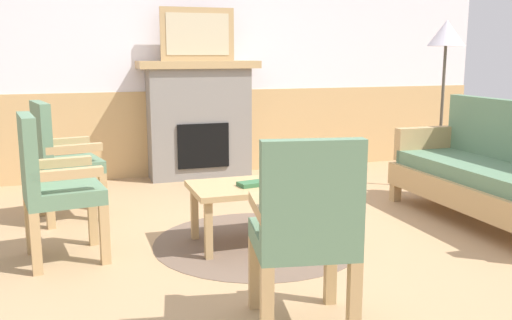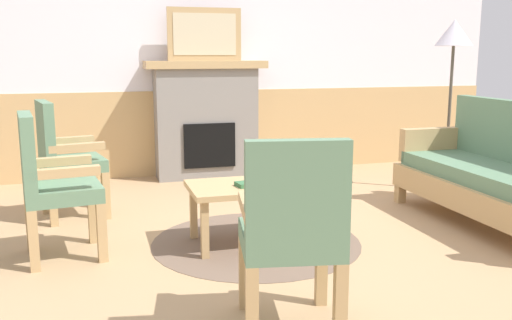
{
  "view_description": "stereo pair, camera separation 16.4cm",
  "coord_description": "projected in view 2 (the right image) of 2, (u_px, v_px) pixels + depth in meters",
  "views": [
    {
      "loc": [
        -1.33,
        -3.7,
        1.36
      ],
      "look_at": [
        0.0,
        0.35,
        0.55
      ],
      "focal_mm": 39.6,
      "sensor_mm": 36.0,
      "label": 1
    },
    {
      "loc": [
        -1.18,
        -3.75,
        1.36
      ],
      "look_at": [
        0.0,
        0.35,
        0.55
      ],
      "focal_mm": 39.6,
      "sensor_mm": 36.0,
      "label": 2
    }
  ],
  "objects": [
    {
      "name": "wall_back",
      "position": [
        201.0,
        58.0,
        6.32
      ],
      "size": [
        7.2,
        0.14,
        2.7
      ],
      "color": "white",
      "rests_on": "ground_plane"
    },
    {
      "name": "couch",
      "position": [
        496.0,
        177.0,
        4.47
      ],
      "size": [
        0.7,
        1.8,
        0.98
      ],
      "color": "tan",
      "rests_on": "ground_plane"
    },
    {
      "name": "coffee_table",
      "position": [
        256.0,
        191.0,
        4.05
      ],
      "size": [
        0.96,
        0.56,
        0.44
      ],
      "color": "tan",
      "rests_on": "ground_plane"
    },
    {
      "name": "floor_lamp_by_couch",
      "position": [
        454.0,
        44.0,
        5.45
      ],
      "size": [
        0.36,
        0.36,
        1.68
      ],
      "color": "#332D28",
      "rests_on": "ground_plane"
    },
    {
      "name": "armchair_front_left",
      "position": [
        292.0,
        226.0,
        2.71
      ],
      "size": [
        0.56,
        0.56,
        0.98
      ],
      "color": "tan",
      "rests_on": "ground_plane"
    },
    {
      "name": "round_rug",
      "position": [
        256.0,
        242.0,
        4.12
      ],
      "size": [
        1.52,
        1.52,
        0.01
      ],
      "primitive_type": "cylinder",
      "color": "brown",
      "rests_on": "ground_plane"
    },
    {
      "name": "book_on_table",
      "position": [
        252.0,
        184.0,
        3.98
      ],
      "size": [
        0.24,
        0.16,
        0.03
      ],
      "primitive_type": "cube",
      "rotation": [
        0.0,
        0.0,
        0.18
      ],
      "color": "#33663D",
      "rests_on": "coffee_table"
    },
    {
      "name": "fireplace",
      "position": [
        206.0,
        119.0,
        6.21
      ],
      "size": [
        1.3,
        0.44,
        1.28
      ],
      "color": "gray",
      "rests_on": "ground_plane"
    },
    {
      "name": "armchair_by_window_left",
      "position": [
        63.0,
        154.0,
        4.66
      ],
      "size": [
        0.57,
        0.57,
        0.98
      ],
      "color": "tan",
      "rests_on": "ground_plane"
    },
    {
      "name": "armchair_near_fireplace",
      "position": [
        50.0,
        180.0,
        3.72
      ],
      "size": [
        0.54,
        0.54,
        0.98
      ],
      "color": "tan",
      "rests_on": "ground_plane"
    },
    {
      "name": "ground_plane",
      "position": [
        269.0,
        243.0,
        4.11
      ],
      "size": [
        14.0,
        14.0,
        0.0
      ],
      "primitive_type": "plane",
      "color": "tan"
    },
    {
      "name": "framed_picture",
      "position": [
        205.0,
        34.0,
        6.04
      ],
      "size": [
        0.8,
        0.04,
        0.56
      ],
      "color": "tan",
      "rests_on": "fireplace"
    }
  ]
}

